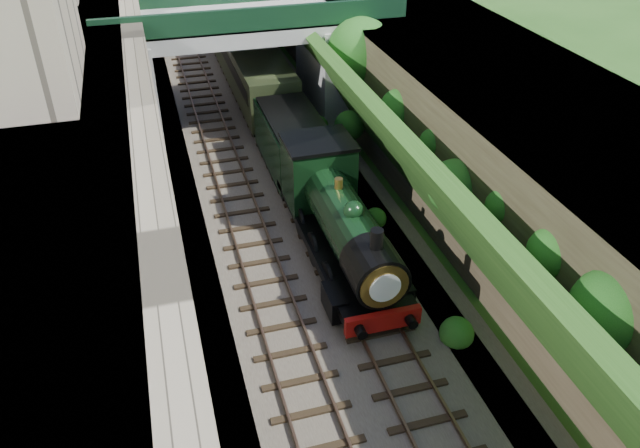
{
  "coord_description": "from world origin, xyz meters",
  "views": [
    {
      "loc": [
        -5.22,
        -10.05,
        15.25
      ],
      "look_at": [
        0.0,
        7.98,
        2.87
      ],
      "focal_mm": 35.0,
      "sensor_mm": 36.0,
      "label": 1
    }
  ],
  "objects_px": {
    "road_bridge": "(257,52)",
    "tender": "(294,147)",
    "tree": "(362,54)",
    "locomotive": "(339,221)"
  },
  "relations": [
    {
      "from": "road_bridge",
      "to": "tender",
      "type": "bearing_deg",
      "value": -87.97
    },
    {
      "from": "tree",
      "to": "tender",
      "type": "height_order",
      "value": "tree"
    },
    {
      "from": "tree",
      "to": "locomotive",
      "type": "xyz_separation_m",
      "value": [
        -4.71,
        -11.08,
        -2.75
      ]
    },
    {
      "from": "road_bridge",
      "to": "tree",
      "type": "distance_m",
      "value": 6.11
    },
    {
      "from": "road_bridge",
      "to": "locomotive",
      "type": "xyz_separation_m",
      "value": [
        0.26,
        -14.58,
        -2.18
      ]
    },
    {
      "from": "tree",
      "to": "locomotive",
      "type": "relative_size",
      "value": 0.65
    },
    {
      "from": "tender",
      "to": "tree",
      "type": "bearing_deg",
      "value": 38.26
    },
    {
      "from": "road_bridge",
      "to": "tree",
      "type": "height_order",
      "value": "road_bridge"
    },
    {
      "from": "tender",
      "to": "locomotive",
      "type": "bearing_deg",
      "value": -90.0
    },
    {
      "from": "locomotive",
      "to": "tender",
      "type": "bearing_deg",
      "value": 90.0
    }
  ]
}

